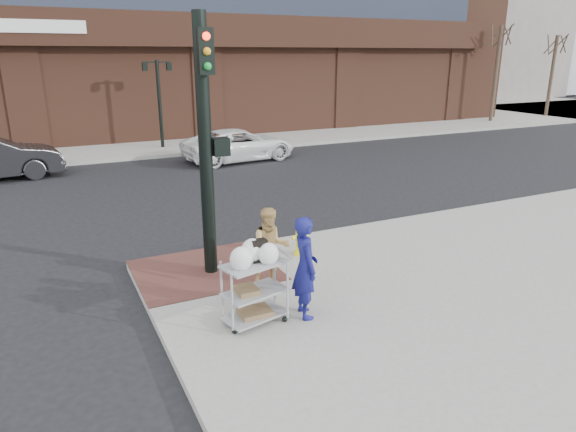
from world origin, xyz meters
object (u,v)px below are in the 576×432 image
pedestrian_tan (271,248)px  minivan_white (239,145)px  lamp_post (159,94)px  woman_blue (305,267)px  utility_cart (254,286)px  fire_hydrant (300,237)px  traffic_signal_pole (207,141)px

pedestrian_tan → minivan_white: pedestrian_tan is taller
lamp_post → woman_blue: 17.82m
minivan_white → utility_cart: size_ratio=3.44×
utility_cart → lamp_post: bearing=81.9°
lamp_post → fire_hydrant: 15.33m
lamp_post → woman_blue: (-1.64, -17.68, -1.59)m
lamp_post → woman_blue: bearing=-95.3°
minivan_white → woman_blue: bearing=156.9°
lamp_post → minivan_white: lamp_post is taller
utility_cart → fire_hydrant: utility_cart is taller
traffic_signal_pole → minivan_white: size_ratio=1.02×
woman_blue → pedestrian_tan: size_ratio=1.12×
fire_hydrant → pedestrian_tan: bearing=-135.4°
pedestrian_tan → fire_hydrant: pedestrian_tan is taller
minivan_white → utility_cart: bearing=153.5°
minivan_white → utility_cart: utility_cart is taller
traffic_signal_pole → pedestrian_tan: (0.78, -1.18, -1.90)m
woman_blue → utility_cart: size_ratio=1.24×
minivan_white → pedestrian_tan: bearing=155.1°
traffic_signal_pole → minivan_white: traffic_signal_pole is taller
lamp_post → pedestrian_tan: bearing=-95.9°
woman_blue → fire_hydrant: (1.20, 2.50, -0.48)m
lamp_post → traffic_signal_pole: traffic_signal_pole is taller
woman_blue → minivan_white: size_ratio=0.36×
woman_blue → pedestrian_tan: bearing=12.6°
pedestrian_tan → utility_cart: bearing=-114.2°
traffic_signal_pole → utility_cart: traffic_signal_pole is taller
pedestrian_tan → fire_hydrant: 1.79m
lamp_post → pedestrian_tan: (-1.69, -16.41, -1.68)m
woman_blue → lamp_post: bearing=4.9°
traffic_signal_pole → woman_blue: bearing=-71.1°
woman_blue → fire_hydrant: woman_blue is taller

